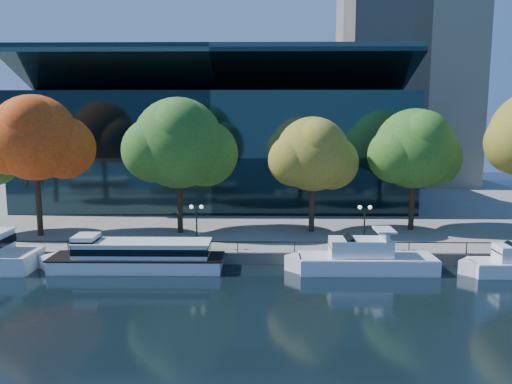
{
  "coord_description": "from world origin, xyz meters",
  "views": [
    {
      "loc": [
        2.22,
        -39.33,
        12.63
      ],
      "look_at": [
        1.54,
        8.0,
        5.69
      ],
      "focal_mm": 35.0,
      "sensor_mm": 36.0,
      "label": 1
    }
  ],
  "objects_px": {
    "tree_1": "(36,140)",
    "tree_2": "(180,145)",
    "tree_3": "(314,156)",
    "tour_boat": "(133,255)",
    "tree_4": "(416,150)",
    "lamp_2": "(365,217)",
    "cruiser_near": "(361,258)",
    "lamp_1": "(197,216)"
  },
  "relations": [
    {
      "from": "cruiser_near",
      "to": "tree_3",
      "type": "xyz_separation_m",
      "value": [
        -2.98,
        10.48,
        7.79
      ]
    },
    {
      "from": "tour_boat",
      "to": "cruiser_near",
      "type": "distance_m",
      "value": 19.16
    },
    {
      "from": "tree_1",
      "to": "tree_3",
      "type": "height_order",
      "value": "tree_1"
    },
    {
      "from": "tree_2",
      "to": "lamp_1",
      "type": "bearing_deg",
      "value": -69.5
    },
    {
      "from": "tour_boat",
      "to": "tree_4",
      "type": "xyz_separation_m",
      "value": [
        26.84,
        11.36,
        8.13
      ]
    },
    {
      "from": "cruiser_near",
      "to": "tree_3",
      "type": "distance_m",
      "value": 13.4
    },
    {
      "from": "cruiser_near",
      "to": "tour_boat",
      "type": "bearing_deg",
      "value": 179.43
    },
    {
      "from": "tour_boat",
      "to": "tree_1",
      "type": "height_order",
      "value": "tree_1"
    },
    {
      "from": "tree_2",
      "to": "tree_4",
      "type": "xyz_separation_m",
      "value": [
        24.23,
        1.77,
        -0.64
      ]
    },
    {
      "from": "cruiser_near",
      "to": "tree_4",
      "type": "relative_size",
      "value": 0.98
    },
    {
      "from": "tree_3",
      "to": "lamp_1",
      "type": "bearing_deg",
      "value": -147.63
    },
    {
      "from": "tree_2",
      "to": "cruiser_near",
      "type": "bearing_deg",
      "value": -30.59
    },
    {
      "from": "tree_1",
      "to": "tree_3",
      "type": "bearing_deg",
      "value": 4.51
    },
    {
      "from": "tour_boat",
      "to": "tree_1",
      "type": "distance_m",
      "value": 16.77
    },
    {
      "from": "tree_3",
      "to": "tree_2",
      "type": "bearing_deg",
      "value": -177.06
    },
    {
      "from": "tour_boat",
      "to": "cruiser_near",
      "type": "bearing_deg",
      "value": -0.57
    },
    {
      "from": "tree_3",
      "to": "lamp_2",
      "type": "bearing_deg",
      "value": -61.34
    },
    {
      "from": "tree_3",
      "to": "tree_4",
      "type": "relative_size",
      "value": 0.93
    },
    {
      "from": "tour_boat",
      "to": "tree_1",
      "type": "xyz_separation_m",
      "value": [
        -11.3,
        8.12,
        9.35
      ]
    },
    {
      "from": "tree_4",
      "to": "tree_3",
      "type": "bearing_deg",
      "value": -174.26
    },
    {
      "from": "tree_3",
      "to": "lamp_1",
      "type": "xyz_separation_m",
      "value": [
        -11.18,
        -7.09,
        -4.94
      ]
    },
    {
      "from": "tree_1",
      "to": "tree_2",
      "type": "xyz_separation_m",
      "value": [
        13.91,
        1.47,
        -0.58
      ]
    },
    {
      "from": "tree_1",
      "to": "tree_4",
      "type": "xyz_separation_m",
      "value": [
        38.14,
        3.24,
        -1.22
      ]
    },
    {
      "from": "tour_boat",
      "to": "tree_2",
      "type": "xyz_separation_m",
      "value": [
        2.61,
        9.59,
        8.77
      ]
    },
    {
      "from": "lamp_1",
      "to": "lamp_2",
      "type": "bearing_deg",
      "value": 0.0
    },
    {
      "from": "tree_4",
      "to": "lamp_1",
      "type": "distance_m",
      "value": 23.93
    },
    {
      "from": "tree_3",
      "to": "tree_4",
      "type": "distance_m",
      "value": 10.72
    },
    {
      "from": "tour_boat",
      "to": "cruiser_near",
      "type": "xyz_separation_m",
      "value": [
        19.16,
        -0.19,
        -0.15
      ]
    },
    {
      "from": "tree_3",
      "to": "lamp_1",
      "type": "relative_size",
      "value": 2.95
    },
    {
      "from": "tree_1",
      "to": "tree_2",
      "type": "height_order",
      "value": "tree_1"
    },
    {
      "from": "tree_1",
      "to": "tree_2",
      "type": "relative_size",
      "value": 1.01
    },
    {
      "from": "cruiser_near",
      "to": "tree_3",
      "type": "height_order",
      "value": "tree_3"
    },
    {
      "from": "tree_2",
      "to": "lamp_2",
      "type": "distance_m",
      "value": 19.54
    },
    {
      "from": "tree_2",
      "to": "lamp_2",
      "type": "height_order",
      "value": "tree_2"
    },
    {
      "from": "tree_4",
      "to": "lamp_2",
      "type": "bearing_deg",
      "value": -129.73
    },
    {
      "from": "cruiser_near",
      "to": "lamp_2",
      "type": "relative_size",
      "value": 3.11
    },
    {
      "from": "tour_boat",
      "to": "tree_4",
      "type": "distance_m",
      "value": 30.26
    },
    {
      "from": "tour_boat",
      "to": "tree_1",
      "type": "relative_size",
      "value": 1.13
    },
    {
      "from": "tree_1",
      "to": "lamp_2",
      "type": "bearing_deg",
      "value": -8.92
    },
    {
      "from": "tour_boat",
      "to": "tree_3",
      "type": "bearing_deg",
      "value": 32.46
    },
    {
      "from": "tree_1",
      "to": "cruiser_near",
      "type": "bearing_deg",
      "value": -15.27
    },
    {
      "from": "cruiser_near",
      "to": "lamp_2",
      "type": "distance_m",
      "value": 4.52
    }
  ]
}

